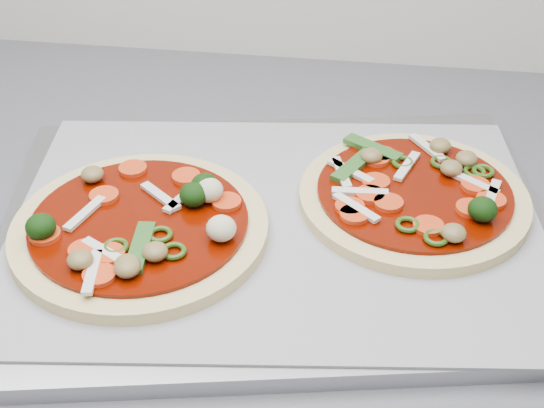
# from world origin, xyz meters

# --- Properties ---
(countertop) EXTENTS (3.60, 0.60, 0.04)m
(countertop) POSITION_xyz_m (0.00, 1.30, 0.88)
(countertop) COLOR #56565D
(countertop) RESTS_ON base_cabinet
(baking_tray) EXTENTS (0.52, 0.43, 0.02)m
(baking_tray) POSITION_xyz_m (-0.16, 1.25, 0.91)
(baking_tray) COLOR #9B9BA0
(baking_tray) RESTS_ON countertop
(parchment) EXTENTS (0.48, 0.37, 0.00)m
(parchment) POSITION_xyz_m (-0.16, 1.25, 0.92)
(parchment) COLOR #9C9BA0
(parchment) RESTS_ON baking_tray
(pizza_left) EXTENTS (0.28, 0.28, 0.04)m
(pizza_left) POSITION_xyz_m (-0.26, 1.21, 0.93)
(pizza_left) COLOR #DAC77C
(pizza_left) RESTS_ON parchment
(pizza_right) EXTENTS (0.21, 0.21, 0.03)m
(pizza_right) POSITION_xyz_m (-0.04, 1.29, 0.93)
(pizza_right) COLOR #DAC77C
(pizza_right) RESTS_ON parchment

